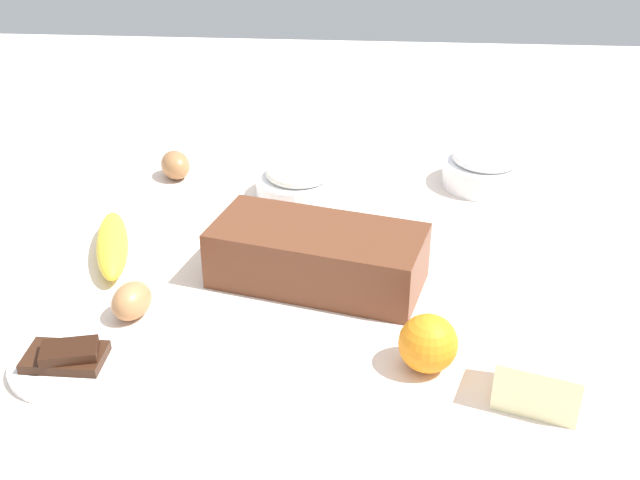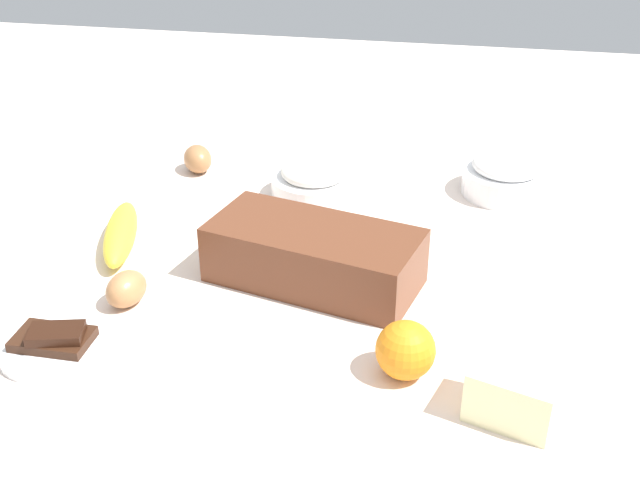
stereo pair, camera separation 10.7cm
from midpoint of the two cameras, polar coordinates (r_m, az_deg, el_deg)
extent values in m
cube|color=beige|center=(1.11, -2.77, -2.33)|extent=(2.40, 2.40, 0.02)
cube|color=brown|center=(1.05, -3.02, -1.24)|extent=(0.30, 0.19, 0.08)
cube|color=black|center=(1.04, -3.03, -1.05)|extent=(0.29, 0.18, 0.07)
cylinder|color=white|center=(1.29, -3.95, 3.81)|extent=(0.14, 0.14, 0.04)
torus|color=white|center=(1.28, -3.97, 4.41)|extent=(0.14, 0.14, 0.01)
ellipsoid|color=white|center=(1.28, -3.99, 4.93)|extent=(0.11, 0.11, 0.04)
cylinder|color=white|center=(1.35, 9.67, 4.73)|extent=(0.14, 0.14, 0.04)
torus|color=white|center=(1.34, 9.73, 5.44)|extent=(0.14, 0.14, 0.01)
ellipsoid|color=white|center=(1.33, 9.78, 5.96)|extent=(0.11, 0.11, 0.04)
ellipsoid|color=yellow|center=(1.16, -17.49, -0.40)|extent=(0.10, 0.19, 0.04)
sphere|color=orange|center=(0.89, 4.48, -7.64)|extent=(0.07, 0.07, 0.07)
cube|color=#F4EDB2|center=(0.87, 12.35, -10.00)|extent=(0.11, 0.09, 0.06)
ellipsoid|color=#B07748|center=(1.02, -16.52, -4.37)|extent=(0.06, 0.07, 0.05)
ellipsoid|color=#9F6B40|center=(1.39, -12.70, 5.30)|extent=(0.07, 0.08, 0.05)
cylinder|color=white|center=(0.97, -21.06, -8.60)|extent=(0.13, 0.13, 0.01)
cube|color=#381E11|center=(0.96, -21.18, -8.08)|extent=(0.09, 0.06, 0.01)
cube|color=black|center=(0.95, -20.96, -7.69)|extent=(0.07, 0.05, 0.01)
camera|label=1|loc=(0.05, -92.84, -1.58)|focal=43.90mm
camera|label=2|loc=(0.05, 87.16, 1.58)|focal=43.90mm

